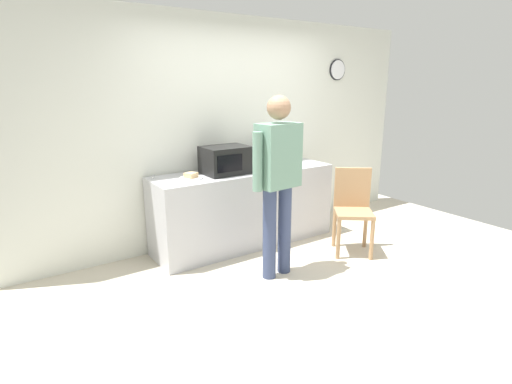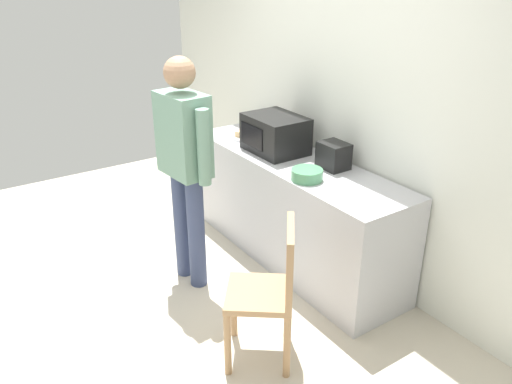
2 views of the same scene
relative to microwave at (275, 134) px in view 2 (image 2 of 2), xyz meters
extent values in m
plane|color=beige|center=(0.34, -1.21, -1.04)|extent=(6.00, 6.00, 0.00)
cube|color=silver|center=(0.34, 0.39, 0.26)|extent=(5.40, 0.10, 2.60)
cube|color=#B7B7BC|center=(0.25, 0.01, -0.59)|extent=(2.17, 0.62, 0.89)
cube|color=black|center=(0.00, 0.00, 0.00)|extent=(0.50, 0.38, 0.30)
cube|color=black|center=(-0.06, -0.19, 0.00)|extent=(0.30, 0.01, 0.18)
cylinder|color=white|center=(-0.44, -0.03, -0.14)|extent=(0.24, 0.24, 0.01)
cube|color=#DBB27C|center=(-0.44, -0.03, -0.11)|extent=(0.14, 0.14, 0.05)
cylinder|color=#4C8E60|center=(0.62, -0.17, -0.11)|extent=(0.23, 0.23, 0.08)
cube|color=black|center=(0.55, 0.15, -0.05)|extent=(0.22, 0.18, 0.20)
cube|color=silver|center=(0.04, 0.25, -0.15)|extent=(0.17, 0.08, 0.01)
cube|color=silver|center=(-0.75, 0.26, -0.15)|extent=(0.09, 0.16, 0.01)
cylinder|color=#344063|center=(0.17, -0.85, -0.58)|extent=(0.13, 0.13, 0.91)
cylinder|color=#344063|center=(-0.03, -0.87, -0.58)|extent=(0.13, 0.13, 0.91)
cube|color=gray|center=(0.07, -0.86, 0.17)|extent=(0.42, 0.28, 0.59)
cylinder|color=gray|center=(0.32, -0.83, 0.14)|extent=(0.09, 0.09, 0.53)
cylinder|color=gray|center=(-0.18, -0.88, 0.14)|extent=(0.09, 0.09, 0.53)
sphere|color=#A37A5B|center=(0.07, -0.86, 0.60)|extent=(0.22, 0.22, 0.22)
cylinder|color=#A87F56|center=(0.84, -0.93, -0.81)|extent=(0.04, 0.04, 0.45)
cylinder|color=#A87F56|center=(1.12, -1.15, -0.81)|extent=(0.04, 0.04, 0.45)
cylinder|color=#A87F56|center=(1.06, -0.65, -0.81)|extent=(0.04, 0.04, 0.45)
cylinder|color=#A87F56|center=(1.34, -0.87, -0.81)|extent=(0.04, 0.04, 0.45)
cube|color=#A87F56|center=(1.09, -0.90, -0.57)|extent=(0.56, 0.56, 0.04)
cube|color=#A87F56|center=(1.20, -0.76, -0.32)|extent=(0.34, 0.28, 0.45)
camera|label=1|loc=(-2.17, -3.82, 0.82)|focal=28.41mm
camera|label=2|loc=(3.21, -2.34, 1.28)|focal=35.62mm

